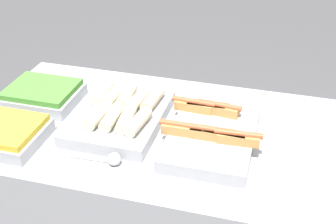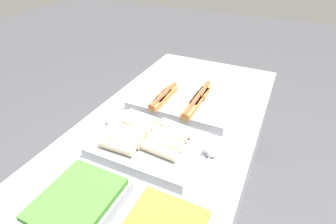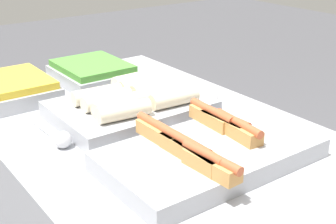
{
  "view_description": "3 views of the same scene",
  "coord_description": "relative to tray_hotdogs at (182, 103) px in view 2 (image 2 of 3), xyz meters",
  "views": [
    {
      "loc": [
        0.36,
        -1.45,
        1.85
      ],
      "look_at": [
        -0.05,
        0.0,
        0.93
      ],
      "focal_mm": 50.0,
      "sensor_mm": 36.0,
      "label": 1
    },
    {
      "loc": [
        -0.99,
        -0.44,
        1.63
      ],
      "look_at": [
        -0.05,
        0.0,
        0.93
      ],
      "focal_mm": 28.0,
      "sensor_mm": 36.0,
      "label": 2
    },
    {
      "loc": [
        0.91,
        -0.7,
        1.42
      ],
      "look_at": [
        -0.05,
        0.0,
        0.93
      ],
      "focal_mm": 50.0,
      "sensor_mm": 36.0,
      "label": 3
    }
  ],
  "objects": [
    {
      "name": "counter",
      "position": [
        -0.13,
        0.0,
        -0.46
      ],
      "size": [
        1.64,
        0.84,
        0.85
      ],
      "color": "#A8AAB2",
      "rests_on": "ground_plane"
    },
    {
      "name": "serving_spoon_near",
      "position": [
        -0.31,
        -0.26,
        -0.01
      ],
      "size": [
        0.22,
        0.05,
        0.05
      ],
      "color": "silver",
      "rests_on": "counter"
    },
    {
      "name": "serving_spoon_far",
      "position": [
        -0.31,
        0.26,
        -0.02
      ],
      "size": [
        0.23,
        0.05,
        0.05
      ],
      "color": "silver",
      "rests_on": "counter"
    },
    {
      "name": "tray_side_back",
      "position": [
        -0.74,
        0.07,
        0.0
      ],
      "size": [
        0.3,
        0.25,
        0.07
      ],
      "color": "#A8AAB2",
      "rests_on": "counter"
    },
    {
      "name": "tray_wraps",
      "position": [
        -0.37,
        0.01,
        0.0
      ],
      "size": [
        0.33,
        0.46,
        0.1
      ],
      "color": "#A8AAB2",
      "rests_on": "counter"
    },
    {
      "name": "ground_plane",
      "position": [
        -0.13,
        0.0,
        -0.89
      ],
      "size": [
        12.0,
        12.0,
        0.0
      ],
      "primitive_type": "plane",
      "color": "#4C4C51"
    },
    {
      "name": "tray_hotdogs",
      "position": [
        0.0,
        0.0,
        0.0
      ],
      "size": [
        0.37,
        0.54,
        0.1
      ],
      "color": "#A8AAB2",
      "rests_on": "counter"
    }
  ]
}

